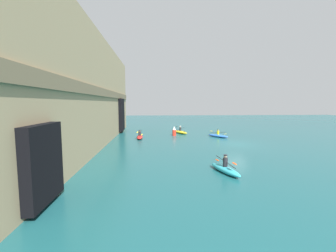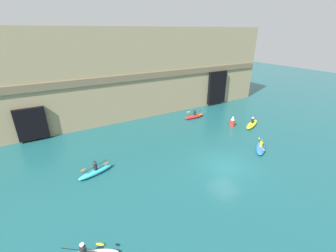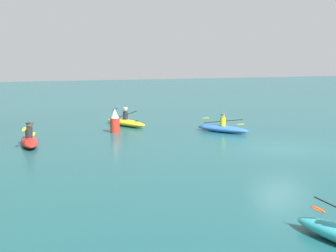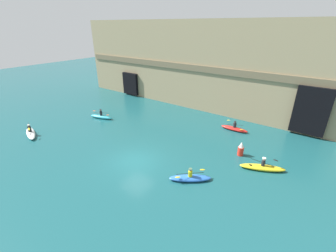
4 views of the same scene
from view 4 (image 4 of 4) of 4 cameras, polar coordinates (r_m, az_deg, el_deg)
The scene contains 8 objects.
ground_plane at distance 20.08m, azimuth -8.22°, elevation -8.88°, with size 120.00×120.00×0.00m, color #195156.
cliff_bluff at distance 33.04m, azimuth 10.56°, elevation 15.02°, with size 42.53×6.72×11.57m.
kayak_cyan at distance 29.75m, azimuth -16.56°, elevation 2.34°, with size 3.19×1.53×1.23m.
kayak_blue at distance 17.72m, azimuth 5.62°, elevation -12.95°, with size 3.08×2.58×1.06m.
kayak_white at distance 28.44m, azimuth -31.53°, elevation -1.49°, with size 3.60×1.95×1.21m.
kayak_red at distance 26.36m, azimuth 16.48°, elevation -0.59°, with size 3.06×0.81×1.12m.
kayak_yellow at distance 20.28m, azimuth 22.85°, elevation -9.62°, with size 3.60×2.24×1.14m.
marker_buoy at distance 21.48m, azimuth 18.02°, elevation -5.60°, with size 0.53×0.53×1.35m.
Camera 4 is at (12.02, -11.79, 10.94)m, focal length 24.00 mm.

